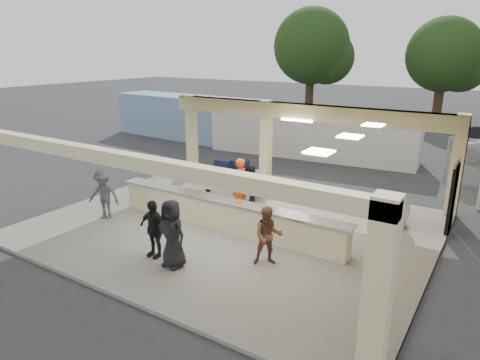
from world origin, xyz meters
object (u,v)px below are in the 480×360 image
Objects in this scene: container_white at (311,134)px; container_blue at (186,117)px; luggage_cart at (227,178)px; passenger_a at (268,236)px; passenger_c at (104,194)px; passenger_d at (172,234)px; baggage_counter at (225,215)px; passenger_b at (153,229)px; baggage_handler at (239,184)px; drum_fan at (395,209)px.

container_white is 1.06× the size of container_blue.
luggage_cart is 1.85× the size of passenger_a.
passenger_d is (4.12, -1.30, 0.07)m from passenger_c.
luggage_cart is 1.74× the size of passenger_c.
passenger_d is 17.77m from container_blue.
passenger_a is at bearing -76.10° from container_white.
container_white is 8.94m from container_blue.
passenger_a reaches higher than baggage_counter.
passenger_b is 17.16m from container_blue.
container_white is at bearing -158.77° from baggage_handler.
baggage_counter is 2.98m from luggage_cart.
container_white is (-1.32, 9.19, 0.16)m from baggage_handler.
baggage_counter is 11.03m from container_white.
baggage_handler is 9.29m from container_white.
baggage_handler is (1.06, -0.82, 0.13)m from luggage_cart.
luggage_cart is at bearing -114.82° from baggage_handler.
passenger_c reaches higher than drum_fan.
luggage_cart is at bearing -139.44° from drum_fan.
luggage_cart is 0.28× the size of container_blue.
container_white is (2.03, 12.27, 0.25)m from passenger_c.
baggage_handler reaches higher than luggage_cart.
passenger_c reaches higher than passenger_a.
luggage_cart is 2.80× the size of drum_fan.
container_white is (-4.10, 12.13, 0.30)m from passenger_a.
passenger_c is at bearing -104.19° from container_white.
luggage_cart is 5.52m from passenger_d.
passenger_b is at bearing -102.78° from baggage_counter.
container_white reaches higher than luggage_cart.
luggage_cart is at bearing -39.41° from container_blue.
container_white reaches higher than baggage_handler.
drum_fan is (4.41, 3.20, 0.07)m from baggage_counter.
passenger_c reaches higher than baggage_counter.
passenger_c is 12.44m from container_white.
baggage_counter is 7.85× the size of drum_fan.
passenger_b is at bearing -36.26° from passenger_c.
baggage_handler reaches higher than passenger_c.
passenger_d is at bearing -91.47° from drum_fan.
passenger_d is at bearing -178.12° from passenger_a.
drum_fan is at bearing 35.99° from baggage_counter.
baggage_counter is 0.74× the size of container_white.
passenger_a is 0.87× the size of passenger_d.
passenger_b is (-2.82, -1.28, 0.01)m from passenger_a.
drum_fan is 5.20m from baggage_handler.
baggage_handler is 0.17× the size of container_white.
passenger_b is at bearing 174.04° from passenger_d.
container_blue is at bearing 127.48° from passenger_b.
passenger_d is (-4.19, -5.92, 0.35)m from drum_fan.
baggage_handler reaches higher than passenger_a.
drum_fan is 0.65× the size of passenger_b.
passenger_a is 2.48m from passenger_d.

